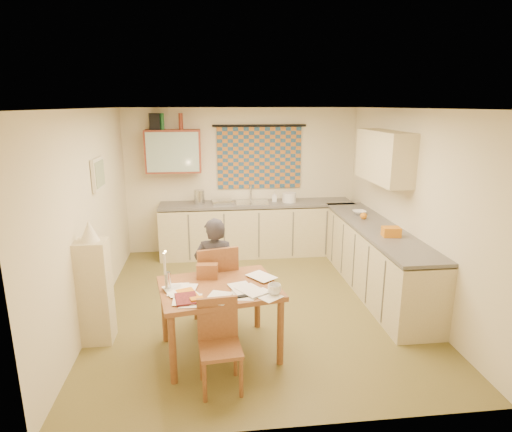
{
  "coord_description": "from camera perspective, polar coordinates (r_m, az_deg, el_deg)",
  "views": [
    {
      "loc": [
        -0.59,
        -5.13,
        2.54
      ],
      "look_at": [
        0.01,
        0.2,
        1.14
      ],
      "focal_mm": 30.0,
      "sensor_mm": 36.0,
      "label": 1
    }
  ],
  "objects": [
    {
      "name": "floor",
      "position": [
        5.76,
        0.11,
        -11.69
      ],
      "size": [
        4.0,
        4.5,
        0.02
      ],
      "primitive_type": "cube",
      "color": "brown",
      "rests_on": "ground"
    },
    {
      "name": "ceiling",
      "position": [
        5.16,
        0.13,
        14.26
      ],
      "size": [
        4.0,
        4.5,
        0.02
      ],
      "primitive_type": "cube",
      "color": "white",
      "rests_on": "floor"
    },
    {
      "name": "wall_back",
      "position": [
        7.52,
        -1.87,
        4.72
      ],
      "size": [
        4.0,
        0.02,
        2.5
      ],
      "primitive_type": "cube",
      "color": "beige",
      "rests_on": "floor"
    },
    {
      "name": "wall_front",
      "position": [
        3.2,
        4.84,
        -9.24
      ],
      "size": [
        4.0,
        0.02,
        2.5
      ],
      "primitive_type": "cube",
      "color": "beige",
      "rests_on": "floor"
    },
    {
      "name": "wall_left",
      "position": [
        5.47,
        -21.27,
        -0.05
      ],
      "size": [
        0.02,
        4.5,
        2.5
      ],
      "primitive_type": "cube",
      "color": "beige",
      "rests_on": "floor"
    },
    {
      "name": "wall_right",
      "position": [
        5.89,
        19.92,
        1.07
      ],
      "size": [
        0.02,
        4.5,
        2.5
      ],
      "primitive_type": "cube",
      "color": "beige",
      "rests_on": "floor"
    },
    {
      "name": "window_blind",
      "position": [
        7.46,
        0.45,
        7.74
      ],
      "size": [
        1.45,
        0.03,
        1.05
      ],
      "primitive_type": "cube",
      "color": "navy",
      "rests_on": "wall_back"
    },
    {
      "name": "curtain_rod",
      "position": [
        7.39,
        0.48,
        11.96
      ],
      "size": [
        1.6,
        0.04,
        0.04
      ],
      "primitive_type": "cylinder",
      "rotation": [
        0.0,
        1.57,
        0.0
      ],
      "color": "black",
      "rests_on": "wall_back"
    },
    {
      "name": "wall_cabinet",
      "position": [
        7.27,
        -10.96,
        8.49
      ],
      "size": [
        0.9,
        0.34,
        0.7
      ],
      "primitive_type": "cube",
      "color": "maroon",
      "rests_on": "wall_back"
    },
    {
      "name": "wall_cabinet_glass",
      "position": [
        7.1,
        -11.06,
        8.35
      ],
      "size": [
        0.84,
        0.02,
        0.64
      ],
      "primitive_type": "cube",
      "color": "#99B2A5",
      "rests_on": "wall_back"
    },
    {
      "name": "upper_cabinet_right",
      "position": [
        6.21,
        16.68,
        7.61
      ],
      "size": [
        0.34,
        1.3,
        0.7
      ],
      "primitive_type": "cube",
      "color": "#C4B482",
      "rests_on": "wall_right"
    },
    {
      "name": "framed_print",
      "position": [
        5.76,
        -20.33,
        5.3
      ],
      "size": [
        0.04,
        0.5,
        0.4
      ],
      "primitive_type": "cube",
      "color": "beige",
      "rests_on": "wall_left"
    },
    {
      "name": "print_canvas",
      "position": [
        5.75,
        -20.08,
        5.31
      ],
      "size": [
        0.01,
        0.42,
        0.32
      ],
      "primitive_type": "cube",
      "color": "#B6B9A3",
      "rests_on": "wall_left"
    },
    {
      "name": "counter_back",
      "position": [
        7.43,
        0.11,
        -1.74
      ],
      "size": [
        3.3,
        0.62,
        0.92
      ],
      "color": "#C4B482",
      "rests_on": "floor"
    },
    {
      "name": "counter_right",
      "position": [
        6.25,
        15.55,
        -5.49
      ],
      "size": [
        0.62,
        2.95,
        0.92
      ],
      "color": "#C4B482",
      "rests_on": "floor"
    },
    {
      "name": "stove",
      "position": [
        5.25,
        20.42,
        -10.2
      ],
      "size": [
        0.54,
        0.54,
        0.84
      ],
      "color": "white",
      "rests_on": "floor"
    },
    {
      "name": "sink",
      "position": [
        7.31,
        -0.49,
        1.47
      ],
      "size": [
        0.57,
        0.48,
        0.1
      ],
      "primitive_type": "cube",
      "rotation": [
        0.0,
        0.0,
        -0.05
      ],
      "color": "silver",
      "rests_on": "counter_back"
    },
    {
      "name": "tap",
      "position": [
        7.44,
        -0.7,
        3.13
      ],
      "size": [
        0.03,
        0.03,
        0.28
      ],
      "primitive_type": "cylinder",
      "rotation": [
        0.0,
        0.0,
        0.12
      ],
      "color": "silver",
      "rests_on": "counter_back"
    },
    {
      "name": "dish_rack",
      "position": [
        7.26,
        -4.51,
        1.9
      ],
      "size": [
        0.38,
        0.34,
        0.06
      ],
      "primitive_type": "cube",
      "rotation": [
        0.0,
        0.0,
        0.11
      ],
      "color": "silver",
      "rests_on": "counter_back"
    },
    {
      "name": "kettle",
      "position": [
        7.24,
        -7.57,
        2.51
      ],
      "size": [
        0.18,
        0.18,
        0.24
      ],
      "primitive_type": "cylinder",
      "rotation": [
        0.0,
        0.0,
        -0.02
      ],
      "color": "silver",
      "rests_on": "counter_back"
    },
    {
      "name": "mixing_bowl",
      "position": [
        7.37,
        4.44,
        2.5
      ],
      "size": [
        0.3,
        0.3,
        0.16
      ],
      "primitive_type": "cylinder",
      "rotation": [
        0.0,
        0.0,
        -0.31
      ],
      "color": "white",
      "rests_on": "counter_back"
    },
    {
      "name": "soap_bottle",
      "position": [
        7.38,
        2.47,
        2.6
      ],
      "size": [
        0.1,
        0.1,
        0.17
      ],
      "primitive_type": "imported",
      "rotation": [
        0.0,
        0.0,
        -0.12
      ],
      "color": "white",
      "rests_on": "counter_back"
    },
    {
      "name": "bowl",
      "position": [
        6.74,
        13.62,
        0.49
      ],
      "size": [
        0.21,
        0.21,
        0.05
      ],
      "primitive_type": "imported",
      "rotation": [
        0.0,
        0.0,
        -0.02
      ],
      "color": "white",
      "rests_on": "counter_right"
    },
    {
      "name": "orange_bag",
      "position": [
        5.69,
        17.58,
        -2.02
      ],
      "size": [
        0.24,
        0.18,
        0.12
      ],
      "primitive_type": "cube",
      "rotation": [
        0.0,
        0.0,
        -0.11
      ],
      "color": "orange",
      "rests_on": "counter_right"
    },
    {
      "name": "fruit_orange",
      "position": [
        6.43,
        14.16,
        0.01
      ],
      "size": [
        0.1,
        0.1,
        0.1
      ],
      "primitive_type": "sphere",
      "color": "orange",
      "rests_on": "counter_right"
    },
    {
      "name": "speaker",
      "position": [
        7.26,
        -13.41,
        12.16
      ],
      "size": [
        0.19,
        0.23,
        0.26
      ],
      "primitive_type": "cube",
      "rotation": [
        0.0,
        0.0,
        0.18
      ],
      "color": "black",
      "rests_on": "wall_cabinet"
    },
    {
      "name": "bottle_green",
      "position": [
        7.25,
        -12.43,
        12.21
      ],
      "size": [
        0.09,
        0.09,
        0.26
      ],
      "primitive_type": "cylinder",
      "rotation": [
        0.0,
        0.0,
        0.34
      ],
      "color": "#195926",
      "rests_on": "wall_cabinet"
    },
    {
      "name": "bottle_brown",
      "position": [
        7.22,
        -10.0,
        12.32
      ],
      "size": [
        0.08,
        0.08,
        0.26
      ],
      "primitive_type": "cylinder",
      "rotation": [
        0.0,
        0.0,
        -0.21
      ],
      "color": "maroon",
      "rests_on": "wall_cabinet"
    },
    {
      "name": "dining_table",
      "position": [
        4.59,
        -4.85,
        -13.53
      ],
      "size": [
        1.32,
        1.1,
        0.75
      ],
      "rotation": [
        0.0,
        0.0,
        0.18
      ],
      "color": "brown",
      "rests_on": "floor"
    },
    {
      "name": "chair_far",
      "position": [
        5.13,
        -5.46,
        -11.16
      ],
      "size": [
        0.55,
        0.55,
        1.02
      ],
      "rotation": [
        0.0,
        0.0,
        3.36
      ],
      "color": "brown",
      "rests_on": "floor"
    },
    {
      "name": "chair_near",
      "position": [
        4.15,
        -4.77,
        -18.85
      ],
      "size": [
        0.41,
        0.41,
        0.83
      ],
      "rotation": [
        0.0,
        0.0,
        0.09
      ],
      "color": "brown",
      "rests_on": "floor"
    },
    {
      "name": "person",
      "position": [
        4.98,
        -5.43,
        -7.62
      ],
      "size": [
        0.57,
        0.45,
        1.32
      ],
      "primitive_type": "imported",
      "rotation": [
        0.0,
        0.0,
        3.0
      ],
      "color": "black",
      "rests_on": "floor"
    },
    {
      "name": "shelf_stand",
      "position": [
        5.0,
        -20.62,
        -9.46
      ],
      "size": [
        0.32,
        0.3,
        1.16
      ],
      "primitive_type": "cube",
      "color": "#C4B482",
      "rests_on": "floor"
    },
    {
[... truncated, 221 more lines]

